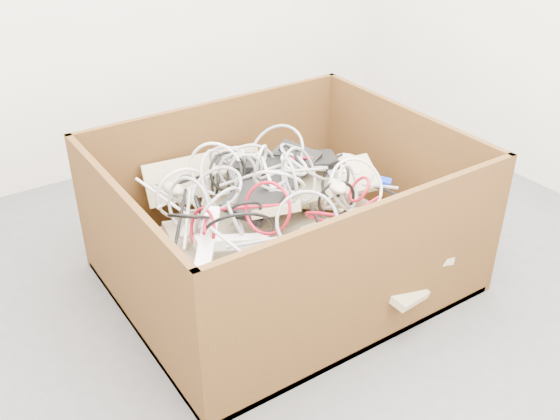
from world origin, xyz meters
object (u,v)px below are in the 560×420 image
power_strip_left (207,240)px  vga_plug (385,182)px  power_strip_right (232,242)px  cardboard_box (279,248)px

power_strip_left → vga_plug: power_strip_left is taller
power_strip_right → power_strip_left: bearing=-178.9°
power_strip_right → vga_plug: (0.68, -0.01, 0.04)m
power_strip_right → vga_plug: 0.68m
vga_plug → power_strip_left: bearing=-135.0°
cardboard_box → power_strip_left: (-0.35, -0.09, 0.21)m
power_strip_right → vga_plug: vga_plug is taller
power_strip_right → cardboard_box: bearing=35.0°
cardboard_box → vga_plug: bearing=-15.9°
cardboard_box → vga_plug: cardboard_box is taller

